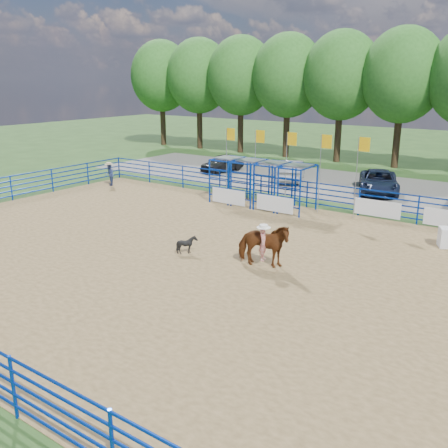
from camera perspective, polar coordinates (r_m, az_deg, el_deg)
The scene contains 12 objects.
ground at distance 20.26m, azimuth -3.18°, elevation -3.88°, with size 120.00×120.00×0.00m, color #355A24.
arena_dirt at distance 20.26m, azimuth -3.18°, elevation -3.85°, with size 30.00×20.00×0.02m, color #957A4A.
gravel_strip at distance 34.71m, azimuth 14.51°, elevation 4.21°, with size 40.00×10.00×0.01m, color slate.
horse_and_rider at distance 19.01m, azimuth 4.51°, elevation -2.25°, with size 2.26×1.52×2.34m.
calf at distance 20.61m, azimuth -4.25°, elevation -2.36°, with size 0.62×0.69×0.77m, color black.
spectator_cowboy at distance 34.51m, azimuth -12.97°, elevation 5.59°, with size 0.91×0.90×1.54m.
car_a at distance 38.85m, azimuth -0.19°, elevation 6.99°, with size 1.58×3.92×1.34m, color black.
car_b at distance 35.61m, azimuth 7.74°, elevation 6.09°, with size 1.55×4.46×1.47m, color gray.
car_c at distance 33.05m, azimuth 17.26°, elevation 4.64°, with size 2.31×5.01×1.39m, color #141C33.
perimeter_fence at distance 20.01m, azimuth -3.21°, elevation -1.86°, with size 30.10×20.10×1.50m.
chute_assembly at distance 28.00m, azimuth 4.97°, elevation 4.47°, with size 19.32×2.41×4.20m.
treeline at distance 42.56m, azimuth 19.82°, elevation 16.16°, with size 56.40×6.40×11.24m.
Camera 1 is at (11.85, -14.87, 6.99)m, focal length 40.00 mm.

